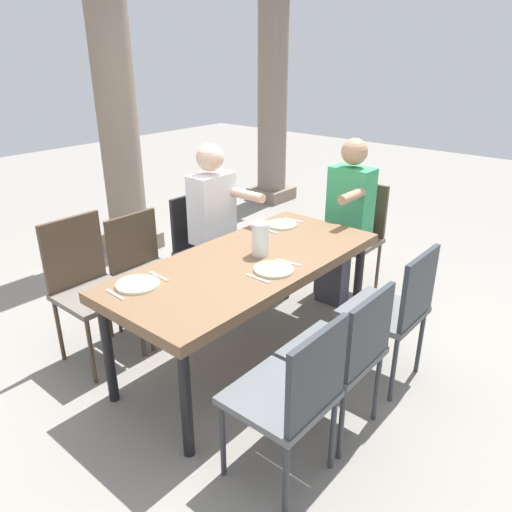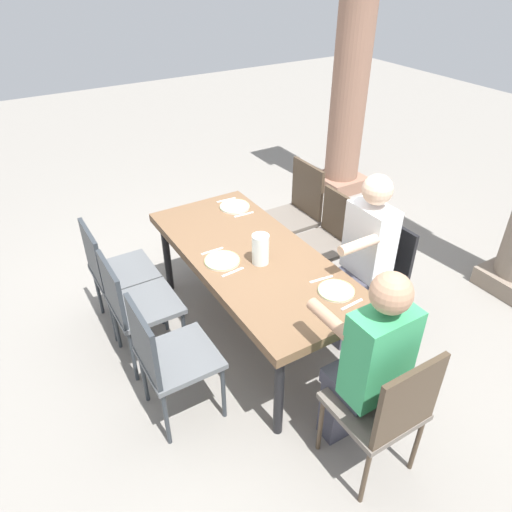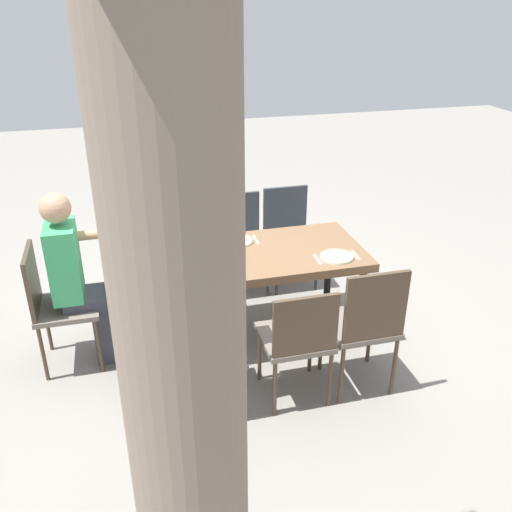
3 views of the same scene
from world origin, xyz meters
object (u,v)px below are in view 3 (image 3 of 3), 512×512
Objects in this scene: chair_head_east at (54,300)px; chair_west_south at (289,229)px; diner_man_white at (202,308)px; plate_1 at (237,241)px; chair_mid_north at (298,337)px; chair_mid_south at (240,235)px; chair_east_south at (176,240)px; plate_0 at (337,257)px; plate_2 at (157,277)px; dining_table at (241,262)px; chair_east_north at (209,350)px; diner_woman_green at (76,275)px; water_pitcher at (225,244)px; stone_column_centre at (185,392)px.

chair_west_south is at bearing -157.51° from chair_head_east.
diner_man_white is at bearing 145.79° from chair_head_east.
plate_1 is (-1.39, -0.23, 0.20)m from chair_head_east.
chair_head_east is 1.17m from diner_man_white.
chair_mid_south is (-0.00, -1.66, 0.01)m from chair_mid_north.
chair_east_south reaches higher than plate_1.
chair_mid_north is 1.09m from plate_1.
diner_man_white is 5.34× the size of plate_0.
chair_west_south reaches higher than plate_2.
chair_east_north reaches higher than dining_table.
chair_east_south is 1.53m from plate_0.
diner_woman_green reaches higher than plate_2.
water_pitcher is (0.14, 0.22, 0.09)m from plate_1.
diner_woman_green is 5.39× the size of plate_1.
chair_west_south is 0.31× the size of stone_column_centre.
plate_2 is at bearing -0.21° from plate_0.
diner_woman_green is 1.23m from plate_1.
chair_west_south is at bearing -105.51° from chair_mid_north.
chair_east_north is 1.66m from chair_east_south.
chair_west_south is at bearing -113.43° from stone_column_centre.
chair_east_south reaches higher than chair_west_south.
chair_east_north is 1.71m from stone_column_centre.
chair_mid_south is 0.66× the size of diner_woman_green.
water_pitcher is at bearing -155.99° from plate_2.
chair_mid_north is 3.53× the size of plate_0.
chair_head_east reaches higher than chair_mid_north.
diner_woman_green is at bearing -77.76° from stone_column_centre.
plate_2 is at bearing 77.05° from chair_east_south.
chair_mid_north is 0.66× the size of diner_man_white.
plate_1 is 1.06× the size of plate_2.
chair_west_south is 1.09m from plate_0.
dining_table is at bearing -121.42° from diner_man_white.
chair_east_south is at bearing -71.17° from water_pitcher.
chair_west_south is 0.89m from plate_1.
diner_man_white is at bearing 140.14° from diner_woman_green.
chair_west_south is 2.17m from chair_head_east.
plate_0 is at bearing 173.45° from chair_head_east.
chair_west_south is at bearing -179.63° from chair_mid_south.
chair_west_south is at bearing -155.68° from diner_woman_green.
chair_east_south is at bearing -64.53° from dining_table.
diner_woman_green is at bearing 10.40° from plate_1.
chair_mid_north reaches higher than plate_1.
plate_2 is (0.83, 1.06, 0.22)m from chair_mid_south.
chair_west_south is at bearing -88.41° from plate_0.
dining_table is 1.06m from chair_west_south.
chair_east_north is 3.83× the size of plate_2.
water_pitcher is (-0.28, 0.83, 0.30)m from chair_east_south.
plate_0 is 1.06× the size of plate_2.
chair_west_south reaches higher than plate_0.
diner_woman_green is 0.46× the size of stone_column_centre.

